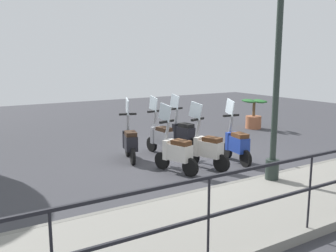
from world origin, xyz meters
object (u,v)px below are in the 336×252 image
(scooter_far_2, at_px, (130,141))
(lamp_post_near, at_px, (277,74))
(scooter_near_1, at_px, (207,148))
(scooter_far_1, at_px, (161,137))
(scooter_far_0, at_px, (182,133))
(potted_palm, at_px, (254,116))
(scooter_near_0, at_px, (236,143))
(scooter_near_2, at_px, (176,152))

(scooter_far_2, bearing_deg, lamp_post_near, -137.26)
(scooter_near_1, height_order, scooter_far_1, same)
(lamp_post_near, relative_size, scooter_far_0, 3.03)
(potted_palm, height_order, scooter_far_1, scooter_far_1)
(scooter_near_1, xyz_separation_m, scooter_far_2, (1.57, 1.19, 0.00))
(scooter_far_2, bearing_deg, potted_palm, -57.73)
(lamp_post_near, distance_m, scooter_far_1, 3.79)
(scooter_far_0, height_order, scooter_far_1, same)
(lamp_post_near, height_order, scooter_near_1, lamp_post_near)
(scooter_near_0, relative_size, scooter_near_1, 1.00)
(scooter_far_0, bearing_deg, lamp_post_near, 168.92)
(scooter_near_0, relative_size, scooter_near_2, 1.00)
(lamp_post_near, bearing_deg, scooter_far_0, -2.88)
(scooter_near_0, xyz_separation_m, scooter_far_0, (1.78, 0.39, 0.00))
(lamp_post_near, distance_m, potted_palm, 6.60)
(scooter_far_0, relative_size, scooter_far_1, 1.00)
(lamp_post_near, xyz_separation_m, scooter_far_0, (3.45, -0.17, -1.75))
(lamp_post_near, distance_m, scooter_near_1, 2.43)
(scooter_near_1, distance_m, scooter_far_1, 1.68)
(potted_palm, distance_m, scooter_near_2, 6.11)
(potted_palm, height_order, scooter_near_0, scooter_near_0)
(scooter_near_0, bearing_deg, potted_palm, -40.48)
(scooter_near_2, bearing_deg, potted_palm, -76.73)
(lamp_post_near, height_order, scooter_near_0, lamp_post_near)
(potted_palm, distance_m, scooter_near_1, 5.51)
(scooter_near_1, distance_m, scooter_far_0, 1.88)
(scooter_near_1, bearing_deg, lamp_post_near, 174.78)
(potted_palm, bearing_deg, scooter_near_2, 119.70)
(scooter_far_0, bearing_deg, potted_palm, -79.73)
(lamp_post_near, distance_m, scooter_far_0, 3.87)
(potted_palm, relative_size, scooter_near_2, 0.69)
(potted_palm, distance_m, scooter_far_2, 5.94)
(scooter_near_1, distance_m, scooter_near_2, 0.78)
(scooter_near_2, bearing_deg, scooter_far_1, -34.95)
(scooter_near_2, distance_m, scooter_far_2, 1.52)
(lamp_post_near, distance_m, scooter_far_2, 3.98)
(potted_palm, xyz_separation_m, scooter_near_2, (-3.03, 5.31, 0.04))
(scooter_near_0, bearing_deg, lamp_post_near, 170.34)
(scooter_near_0, height_order, scooter_far_0, same)
(scooter_far_1, relative_size, scooter_far_2, 1.00)
(scooter_near_0, bearing_deg, scooter_far_2, 62.60)
(lamp_post_near, xyz_separation_m, potted_palm, (4.78, -4.18, -1.79))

